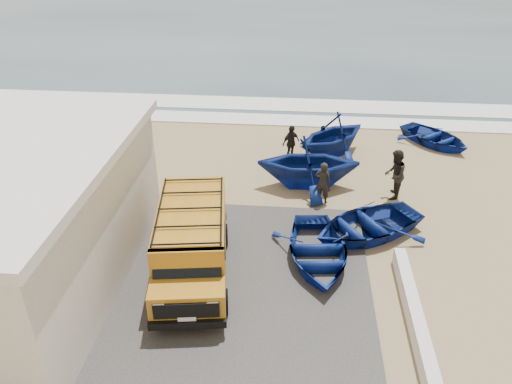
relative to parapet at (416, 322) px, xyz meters
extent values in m
plane|color=#A0865D|center=(-5.00, 3.00, -0.28)|extent=(160.00, 160.00, 0.00)
cube|color=#43403D|center=(-7.00, 1.00, -0.25)|extent=(12.00, 10.00, 0.05)
cube|color=white|center=(-5.00, 15.00, -0.25)|extent=(180.00, 1.60, 0.06)
cube|color=white|center=(-5.00, 17.50, -0.26)|extent=(180.00, 2.20, 0.04)
cube|color=black|center=(-8.55, 2.50, 2.33)|extent=(0.08, 0.70, 0.90)
cube|color=silver|center=(0.00, 0.00, 0.00)|extent=(0.35, 6.00, 0.55)
cube|color=#BE7D1C|center=(-6.52, 2.17, 0.98)|extent=(2.60, 4.40, 1.76)
cube|color=#BE7D1C|center=(-6.15, -0.36, 0.58)|extent=(2.14, 1.24, 0.96)
cube|color=black|center=(-6.23, 0.14, 1.43)|extent=(1.89, 0.62, 0.76)
cube|color=black|center=(-6.08, -0.85, 0.68)|extent=(1.71, 0.33, 0.48)
cube|color=black|center=(-6.08, -0.88, 0.23)|extent=(2.06, 0.44, 0.23)
cube|color=black|center=(-6.51, 2.12, 1.94)|extent=(2.46, 4.07, 0.06)
cylinder|color=black|center=(-7.15, -0.07, 0.10)|extent=(0.34, 0.77, 0.75)
cylinder|color=black|center=(-7.63, 3.20, 0.10)|extent=(0.34, 0.77, 0.75)
cylinder|color=black|center=(-5.28, 0.20, 0.10)|extent=(0.34, 0.77, 0.75)
cylinder|color=black|center=(-5.75, 3.47, 0.10)|extent=(0.34, 0.77, 0.75)
imported|color=navy|center=(-2.62, 2.79, 0.14)|extent=(3.27, 4.28, 0.83)
imported|color=navy|center=(-0.89, 4.46, 0.15)|extent=(5.08, 4.70, 0.86)
imported|color=navy|center=(-2.94, 7.85, 0.81)|extent=(4.35, 3.83, 2.17)
imported|color=navy|center=(-1.85, 10.92, 0.74)|extent=(5.08, 5.07, 2.03)
imported|color=navy|center=(3.17, 12.58, 0.10)|extent=(4.28, 4.42, 0.75)
imported|color=black|center=(-2.38, 6.59, 0.58)|extent=(0.71, 0.56, 1.71)
imported|color=black|center=(0.39, 7.22, 0.73)|extent=(0.99, 1.15, 2.02)
imported|color=black|center=(-3.72, 10.27, 0.55)|extent=(0.98, 0.96, 1.66)
camera|label=1|loc=(-3.40, -10.31, 9.75)|focal=35.00mm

